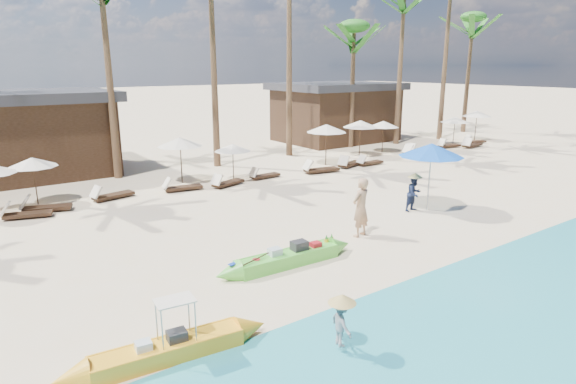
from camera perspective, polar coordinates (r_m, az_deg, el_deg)
ground at (r=15.47m, az=8.71°, el=-6.45°), size 240.00×240.00×0.00m
wet_sand_strip at (r=12.71m, az=24.90°, el=-12.61°), size 240.00×4.50×0.01m
green_canoe at (r=13.90m, az=-0.03°, el=-7.81°), size 5.07×0.79×0.64m
yellow_canoe at (r=10.12m, az=-14.00°, el=-17.68°), size 4.69×0.91×1.22m
tourist at (r=16.10m, az=8.60°, el=-1.83°), size 0.81×0.62×2.00m
vendor_green at (r=19.40m, az=14.71°, el=-0.17°), size 0.69×0.54×1.42m
vendor_yellow at (r=9.81m, az=6.35°, el=-15.16°), size 0.48×0.69×0.99m
blue_umbrella at (r=19.34m, az=16.64°, el=4.80°), size 2.48×2.48×2.67m
lounger_3_right at (r=20.53m, az=-28.83°, el=-2.23°), size 1.82×1.00×0.59m
resort_parasol_4 at (r=22.01m, az=-28.04°, el=3.15°), size 1.91×1.91×1.97m
lounger_4_left at (r=21.09m, az=-26.98°, el=-1.56°), size 1.92×1.13×0.62m
lounger_4_right at (r=21.87m, az=-20.30°, el=-0.31°), size 1.89×0.91×0.62m
resort_parasol_5 at (r=23.69m, az=-12.69°, el=5.82°), size 2.17×2.17×2.23m
lounger_5_left at (r=22.45m, az=-12.62°, el=0.62°), size 1.83×0.82×0.60m
resort_parasol_6 at (r=23.68m, az=-6.57°, el=5.25°), size 1.80×1.80×1.86m
lounger_6_left at (r=22.92m, az=-7.33°, el=1.15°), size 1.85×1.02×0.60m
lounger_6_right at (r=24.34m, az=-2.96°, el=2.02°), size 1.69×0.60×0.57m
resort_parasol_7 at (r=27.47m, az=4.58°, el=7.53°), size 2.27×2.27×2.34m
lounger_7_left at (r=25.65m, az=3.73°, el=2.76°), size 2.07×0.99×0.68m
lounger_7_right at (r=27.36m, az=7.29°, el=3.40°), size 1.97×1.09×0.64m
resort_parasol_8 at (r=30.38m, az=8.58°, el=7.98°), size 2.20×2.20×2.27m
lounger_8_left at (r=27.99m, az=9.56°, el=3.53°), size 1.70×0.53×0.57m
resort_parasol_9 at (r=32.17m, az=11.24°, el=7.90°), size 2.00×2.00×2.06m
lounger_9_left at (r=31.86m, az=14.72°, el=4.66°), size 1.98×0.72×0.66m
lounger_9_right at (r=32.46m, az=14.84°, el=4.82°), size 1.99×0.94×0.65m
resort_parasol_10 at (r=36.32m, az=19.19°, el=8.11°), size 1.99×1.99×2.05m
lounger_10_left at (r=35.34m, az=18.44°, el=5.31°), size 1.83×0.80×0.60m
lounger_10_right at (r=35.99m, az=20.91°, el=5.28°), size 2.00×0.83×0.66m
resort_parasol_11 at (r=39.67m, az=21.50°, el=8.64°), size 2.16×2.16×2.22m
lounger_11_left at (r=38.01m, az=21.15°, el=5.68°), size 1.77×1.00×0.58m
palm_6 at (r=33.84m, az=7.80°, el=17.19°), size 2.08×2.08×8.51m
palm_7 at (r=36.04m, az=13.51°, el=19.87°), size 2.08×2.08×11.08m
palm_8 at (r=39.41m, az=18.67°, el=20.80°), size 2.08×2.08×12.70m
palm_9 at (r=44.23m, az=20.96°, el=17.10°), size 2.08×2.08×9.82m
pavilion_west at (r=28.05m, az=-30.89°, el=5.81°), size 10.80×6.60×4.30m
pavilion_east at (r=36.95m, az=5.69°, el=9.49°), size 8.80×6.60×4.30m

